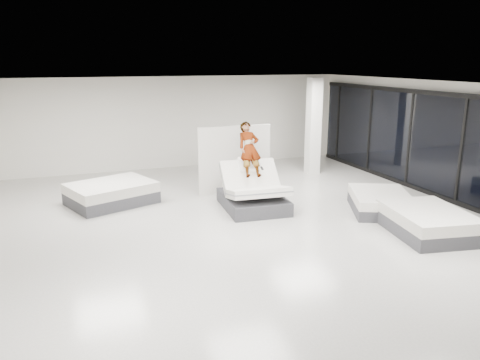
{
  "coord_description": "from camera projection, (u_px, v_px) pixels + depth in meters",
  "views": [
    {
      "loc": [
        -3.62,
        -9.25,
        3.76
      ],
      "look_at": [
        0.04,
        0.78,
        1.0
      ],
      "focal_mm": 35.0,
      "sensor_mm": 36.0,
      "label": 1
    }
  ],
  "objects": [
    {
      "name": "person",
      "position": [
        250.0,
        159.0,
        12.16
      ],
      "size": [
        0.68,
        1.53,
        1.23
      ],
      "primitive_type": "imported",
      "rotation": [
        0.94,
        0.0,
        -0.07
      ],
      "color": "slate",
      "rests_on": "hero_bed"
    },
    {
      "name": "room",
      "position": [
        251.0,
        162.0,
        10.16
      ],
      "size": [
        14.0,
        14.04,
        3.2
      ],
      "color": "beige",
      "rests_on": "ground"
    },
    {
      "name": "hero_bed",
      "position": [
        253.0,
        194.0,
        12.06
      ],
      "size": [
        1.63,
        2.07,
        1.29
      ],
      "color": "#3A3B40",
      "rests_on": "floor"
    },
    {
      "name": "storefront_glazing",
      "position": [
        462.0,
        151.0,
        12.15
      ],
      "size": [
        0.12,
        13.4,
        2.92
      ],
      "color": "#1E2333",
      "rests_on": "floor"
    },
    {
      "name": "divider_panel",
      "position": [
        235.0,
        160.0,
        13.41
      ],
      "size": [
        2.14,
        0.1,
        1.95
      ],
      "primitive_type": "cube",
      "rotation": [
        0.0,
        0.0,
        -0.0
      ],
      "color": "silver",
      "rests_on": "floor"
    },
    {
      "name": "flat_bed_right_far",
      "position": [
        380.0,
        202.0,
        11.85
      ],
      "size": [
        1.99,
        2.22,
        0.5
      ],
      "color": "#3A3B40",
      "rests_on": "floor"
    },
    {
      "name": "remote",
      "position": [
        262.0,
        168.0,
        11.93
      ],
      "size": [
        0.06,
        0.15,
        0.08
      ],
      "primitive_type": "cube",
      "rotation": [
        0.35,
        0.0,
        -0.07
      ],
      "color": "black",
      "rests_on": "person"
    },
    {
      "name": "flat_bed_left_far",
      "position": [
        111.0,
        193.0,
        12.5
      ],
      "size": [
        2.51,
        2.21,
        0.57
      ],
      "color": "#3A3B40",
      "rests_on": "floor"
    },
    {
      "name": "flat_bed_right_near",
      "position": [
        427.0,
        222.0,
        10.32
      ],
      "size": [
        1.83,
        2.24,
        0.55
      ],
      "color": "#3A3B40",
      "rests_on": "floor"
    },
    {
      "name": "column",
      "position": [
        313.0,
        126.0,
        15.58
      ],
      "size": [
        0.4,
        0.4,
        3.2
      ],
      "primitive_type": "cube",
      "color": "white",
      "rests_on": "floor"
    }
  ]
}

